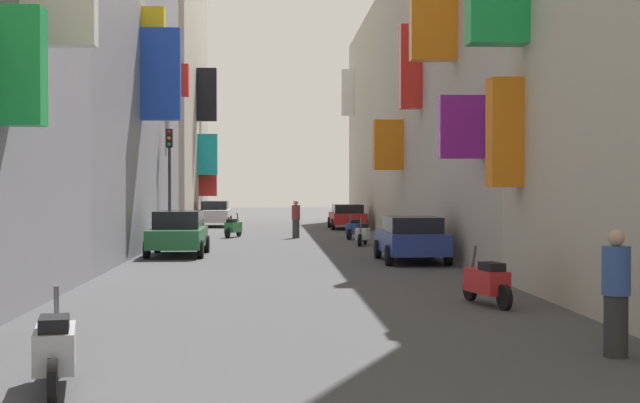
{
  "coord_description": "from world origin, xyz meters",
  "views": [
    {
      "loc": [
        -0.55,
        -2.53,
        2.27
      ],
      "look_at": [
        0.91,
        23.68,
        1.87
      ],
      "focal_mm": 49.53,
      "sensor_mm": 36.0,
      "label": 1
    }
  ],
  "objects_px": {
    "parked_car_silver": "(215,213)",
    "scooter_red": "(487,282)",
    "scooter_silver": "(55,348)",
    "pedestrian_near_left": "(296,219)",
    "pedestrian_crossing": "(616,293)",
    "parked_car_green": "(178,232)",
    "parked_car_blue": "(411,238)",
    "parked_car_red": "(347,216)",
    "scooter_white": "(363,234)",
    "scooter_green": "(233,227)",
    "scooter_blue": "(354,229)",
    "traffic_light_near_corner": "(169,166)"
  },
  "relations": [
    {
      "from": "scooter_blue",
      "to": "scooter_red",
      "type": "relative_size",
      "value": 0.95
    },
    {
      "from": "scooter_blue",
      "to": "scooter_silver",
      "type": "xyz_separation_m",
      "value": [
        -6.13,
        -28.98,
        -0.0
      ]
    },
    {
      "from": "parked_car_blue",
      "to": "scooter_blue",
      "type": "bearing_deg",
      "value": 92.86
    },
    {
      "from": "parked_car_green",
      "to": "parked_car_silver",
      "type": "bearing_deg",
      "value": 90.47
    },
    {
      "from": "scooter_white",
      "to": "pedestrian_crossing",
      "type": "height_order",
      "value": "pedestrian_crossing"
    },
    {
      "from": "parked_car_green",
      "to": "parked_car_blue",
      "type": "relative_size",
      "value": 0.98
    },
    {
      "from": "scooter_green",
      "to": "pedestrian_crossing",
      "type": "relative_size",
      "value": 1.09
    },
    {
      "from": "parked_car_silver",
      "to": "scooter_red",
      "type": "height_order",
      "value": "parked_car_silver"
    },
    {
      "from": "parked_car_red",
      "to": "scooter_white",
      "type": "height_order",
      "value": "parked_car_red"
    },
    {
      "from": "scooter_blue",
      "to": "parked_car_blue",
      "type": "bearing_deg",
      "value": -87.14
    },
    {
      "from": "parked_car_silver",
      "to": "parked_car_blue",
      "type": "distance_m",
      "value": 26.58
    },
    {
      "from": "parked_car_blue",
      "to": "scooter_red",
      "type": "distance_m",
      "value": 10.03
    },
    {
      "from": "pedestrian_crossing",
      "to": "scooter_white",
      "type": "bearing_deg",
      "value": 92.49
    },
    {
      "from": "pedestrian_near_left",
      "to": "scooter_silver",
      "type": "bearing_deg",
      "value": -96.81
    },
    {
      "from": "scooter_green",
      "to": "traffic_light_near_corner",
      "type": "xyz_separation_m",
      "value": [
        -2.35,
        -4.83,
        2.68
      ]
    },
    {
      "from": "parked_car_red",
      "to": "parked_car_silver",
      "type": "xyz_separation_m",
      "value": [
        -7.55,
        3.45,
        0.06
      ]
    },
    {
      "from": "scooter_green",
      "to": "parked_car_red",
      "type": "bearing_deg",
      "value": 53.91
    },
    {
      "from": "scooter_blue",
      "to": "scooter_red",
      "type": "bearing_deg",
      "value": -88.78
    },
    {
      "from": "pedestrian_crossing",
      "to": "scooter_blue",
      "type": "bearing_deg",
      "value": 91.94
    },
    {
      "from": "pedestrian_near_left",
      "to": "traffic_light_near_corner",
      "type": "distance_m",
      "value": 7.03
    },
    {
      "from": "parked_car_silver",
      "to": "scooter_white",
      "type": "height_order",
      "value": "parked_car_silver"
    },
    {
      "from": "scooter_white",
      "to": "traffic_light_near_corner",
      "type": "bearing_deg",
      "value": 171.65
    },
    {
      "from": "parked_car_blue",
      "to": "pedestrian_crossing",
      "type": "height_order",
      "value": "pedestrian_crossing"
    },
    {
      "from": "scooter_red",
      "to": "scooter_silver",
      "type": "relative_size",
      "value": 1.04
    },
    {
      "from": "scooter_white",
      "to": "parked_car_green",
      "type": "bearing_deg",
      "value": -144.65
    },
    {
      "from": "scooter_blue",
      "to": "pedestrian_crossing",
      "type": "height_order",
      "value": "pedestrian_crossing"
    },
    {
      "from": "scooter_white",
      "to": "pedestrian_crossing",
      "type": "bearing_deg",
      "value": -87.51
    },
    {
      "from": "scooter_white",
      "to": "traffic_light_near_corner",
      "type": "xyz_separation_m",
      "value": [
        -7.71,
        1.13,
        2.68
      ]
    },
    {
      "from": "parked_car_green",
      "to": "parked_car_silver",
      "type": "height_order",
      "value": "parked_car_silver"
    },
    {
      "from": "scooter_white",
      "to": "scooter_red",
      "type": "distance_m",
      "value": 17.89
    },
    {
      "from": "scooter_green",
      "to": "scooter_silver",
      "type": "relative_size",
      "value": 1.0
    },
    {
      "from": "scooter_white",
      "to": "scooter_silver",
      "type": "relative_size",
      "value": 0.93
    },
    {
      "from": "scooter_silver",
      "to": "parked_car_red",
      "type": "bearing_deg",
      "value": 80.23
    },
    {
      "from": "pedestrian_crossing",
      "to": "pedestrian_near_left",
      "type": "distance_m",
      "value": 28.58
    },
    {
      "from": "parked_car_green",
      "to": "scooter_green",
      "type": "distance_m",
      "value": 10.84
    },
    {
      "from": "scooter_silver",
      "to": "pedestrian_near_left",
      "type": "xyz_separation_m",
      "value": [
        3.57,
        29.86,
        0.4
      ]
    },
    {
      "from": "pedestrian_near_left",
      "to": "parked_car_green",
      "type": "bearing_deg",
      "value": -112.95
    },
    {
      "from": "scooter_blue",
      "to": "scooter_white",
      "type": "relative_size",
      "value": 1.06
    },
    {
      "from": "parked_car_blue",
      "to": "scooter_green",
      "type": "xyz_separation_m",
      "value": [
        -6.04,
        13.81,
        -0.28
      ]
    },
    {
      "from": "parked_car_blue",
      "to": "parked_car_silver",
      "type": "bearing_deg",
      "value": 106.64
    },
    {
      "from": "scooter_green",
      "to": "scooter_red",
      "type": "bearing_deg",
      "value": -76.09
    },
    {
      "from": "scooter_silver",
      "to": "parked_car_blue",
      "type": "bearing_deg",
      "value": 68.07
    },
    {
      "from": "scooter_green",
      "to": "traffic_light_near_corner",
      "type": "height_order",
      "value": "traffic_light_near_corner"
    },
    {
      "from": "pedestrian_crossing",
      "to": "pedestrian_near_left",
      "type": "bearing_deg",
      "value": 97.03
    },
    {
      "from": "scooter_silver",
      "to": "scooter_white",
      "type": "bearing_deg",
      "value": 76.16
    },
    {
      "from": "parked_car_red",
      "to": "pedestrian_crossing",
      "type": "height_order",
      "value": "pedestrian_crossing"
    },
    {
      "from": "scooter_white",
      "to": "scooter_red",
      "type": "xyz_separation_m",
      "value": [
        0.54,
        -17.88,
        0.0
      ]
    },
    {
      "from": "scooter_green",
      "to": "scooter_red",
      "type": "xyz_separation_m",
      "value": [
        5.9,
        -23.84,
        0.0
      ]
    },
    {
      "from": "scooter_red",
      "to": "pedestrian_near_left",
      "type": "xyz_separation_m",
      "value": [
        -3.04,
        23.13,
        0.4
      ]
    },
    {
      "from": "scooter_white",
      "to": "pedestrian_crossing",
      "type": "xyz_separation_m",
      "value": [
        1.0,
        -23.1,
        0.4
      ]
    }
  ]
}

